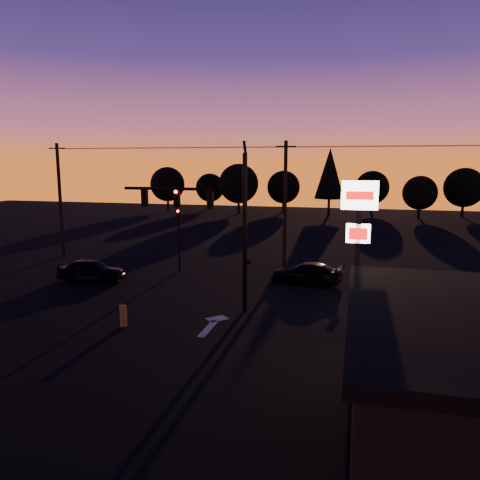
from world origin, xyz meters
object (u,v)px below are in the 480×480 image
at_px(secondary_signal, 179,230).
at_px(bollard, 123,316).
at_px(pylon_sign, 358,226).
at_px(car_left, 91,270).
at_px(car_right, 306,273).
at_px(traffic_signal_mast, 214,214).

bearing_deg(secondary_signal, bollard, -81.99).
height_order(pylon_sign, bollard, pylon_sign).
bearing_deg(secondary_signal, car_left, -137.28).
distance_m(car_left, car_right, 13.66).
relative_size(pylon_sign, bollard, 6.83).
bearing_deg(car_left, bollard, -144.44).
relative_size(secondary_signal, car_right, 0.96).
relative_size(secondary_signal, bollard, 4.37).
height_order(bollard, car_left, car_left).
distance_m(pylon_sign, car_right, 10.16).
bearing_deg(car_left, car_right, -82.97).
bearing_deg(car_right, traffic_signal_mast, -21.31).
bearing_deg(bollard, car_right, 53.08).
bearing_deg(car_left, secondary_signal, -52.06).
relative_size(bollard, car_right, 0.22).
height_order(pylon_sign, car_right, pylon_sign).
height_order(secondary_signal, bollard, secondary_signal).
xyz_separation_m(traffic_signal_mast, secondary_signal, (-4.90, 7.49, -2.07)).
bearing_deg(pylon_sign, car_left, 160.20).
height_order(traffic_signal_mast, bollard, traffic_signal_mast).
distance_m(pylon_sign, bollard, 11.39).
distance_m(secondary_signal, car_left, 6.38).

